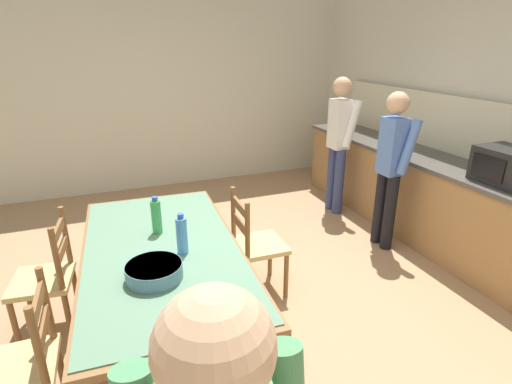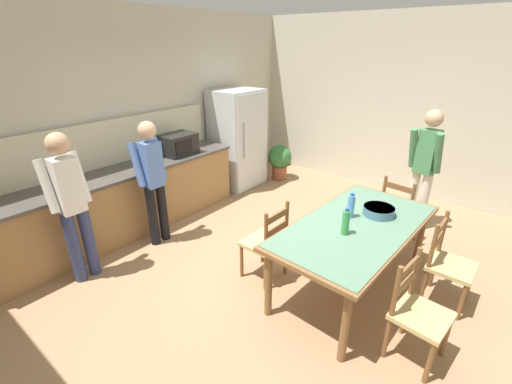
{
  "view_description": "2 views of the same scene",
  "coord_description": "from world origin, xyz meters",
  "px_view_note": "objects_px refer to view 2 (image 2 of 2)",
  "views": [
    {
      "loc": [
        2.57,
        -0.94,
        2.04
      ],
      "look_at": [
        -0.17,
        0.13,
        0.92
      ],
      "focal_mm": 28.0,
      "sensor_mm": 36.0,
      "label": 1
    },
    {
      "loc": [
        -2.73,
        -1.76,
        2.43
      ],
      "look_at": [
        -0.32,
        0.17,
        1.07
      ],
      "focal_mm": 24.0,
      "sensor_mm": 36.0,
      "label": 2
    }
  ],
  "objects_px": {
    "dining_table": "(355,231)",
    "chair_head_end": "(399,211)",
    "chair_side_far_left": "(267,242)",
    "microwave": "(178,144)",
    "bottle_off_centre": "(351,206)",
    "person_at_counter": "(153,178)",
    "potted_plant": "(280,160)",
    "serving_bowl": "(379,210)",
    "chair_side_near_left": "(417,312)",
    "refrigerator": "(238,139)",
    "chair_side_near_right": "(448,264)",
    "person_by_table": "(424,165)",
    "person_at_sink": "(71,201)",
    "bottle_near_centre": "(346,222)"
  },
  "relations": [
    {
      "from": "person_by_table",
      "to": "chair_head_end",
      "type": "bearing_deg",
      "value": 1.74
    },
    {
      "from": "chair_side_near_right",
      "to": "chair_head_end",
      "type": "bearing_deg",
      "value": 41.97
    },
    {
      "from": "person_at_sink",
      "to": "potted_plant",
      "type": "height_order",
      "value": "person_at_sink"
    },
    {
      "from": "serving_bowl",
      "to": "chair_side_far_left",
      "type": "bearing_deg",
      "value": 129.26
    },
    {
      "from": "refrigerator",
      "to": "chair_side_near_right",
      "type": "distance_m",
      "value": 3.85
    },
    {
      "from": "dining_table",
      "to": "chair_side_far_left",
      "type": "relative_size",
      "value": 2.2
    },
    {
      "from": "dining_table",
      "to": "chair_side_far_left",
      "type": "distance_m",
      "value": 0.94
    },
    {
      "from": "refrigerator",
      "to": "microwave",
      "type": "relative_size",
      "value": 3.41
    },
    {
      "from": "microwave",
      "to": "chair_side_far_left",
      "type": "xyz_separation_m",
      "value": [
        -0.56,
        -2.08,
        -0.61
      ]
    },
    {
      "from": "potted_plant",
      "to": "refrigerator",
      "type": "bearing_deg",
      "value": 148.41
    },
    {
      "from": "person_at_counter",
      "to": "potted_plant",
      "type": "xyz_separation_m",
      "value": [
        2.84,
        0.07,
        -0.51
      ]
    },
    {
      "from": "person_by_table",
      "to": "chair_side_near_left",
      "type": "bearing_deg",
      "value": 24.72
    },
    {
      "from": "refrigerator",
      "to": "person_at_counter",
      "type": "bearing_deg",
      "value": -166.85
    },
    {
      "from": "chair_side_far_left",
      "to": "chair_side_near_right",
      "type": "bearing_deg",
      "value": 117.7
    },
    {
      "from": "bottle_near_centre",
      "to": "person_at_counter",
      "type": "height_order",
      "value": "person_at_counter"
    },
    {
      "from": "chair_head_end",
      "to": "potted_plant",
      "type": "distance_m",
      "value": 2.65
    },
    {
      "from": "chair_head_end",
      "to": "chair_side_far_left",
      "type": "relative_size",
      "value": 1.0
    },
    {
      "from": "refrigerator",
      "to": "bottle_near_centre",
      "type": "relative_size",
      "value": 6.32
    },
    {
      "from": "chair_side_far_left",
      "to": "person_at_sink",
      "type": "relative_size",
      "value": 0.55
    },
    {
      "from": "refrigerator",
      "to": "chair_side_near_right",
      "type": "bearing_deg",
      "value": -106.12
    },
    {
      "from": "microwave",
      "to": "chair_side_near_right",
      "type": "relative_size",
      "value": 0.55
    },
    {
      "from": "serving_bowl",
      "to": "dining_table",
      "type": "bearing_deg",
      "value": 164.84
    },
    {
      "from": "chair_side_near_left",
      "to": "person_by_table",
      "type": "relative_size",
      "value": 0.55
    },
    {
      "from": "microwave",
      "to": "person_at_counter",
      "type": "height_order",
      "value": "person_at_counter"
    },
    {
      "from": "microwave",
      "to": "bottle_off_centre",
      "type": "height_order",
      "value": "microwave"
    },
    {
      "from": "chair_side_near_left",
      "to": "person_by_table",
      "type": "bearing_deg",
      "value": 21.68
    },
    {
      "from": "chair_head_end",
      "to": "person_at_counter",
      "type": "relative_size",
      "value": 0.57
    },
    {
      "from": "serving_bowl",
      "to": "person_at_sink",
      "type": "xyz_separation_m",
      "value": [
        -2.0,
        2.48,
        0.1
      ]
    },
    {
      "from": "dining_table",
      "to": "person_at_counter",
      "type": "bearing_deg",
      "value": 106.03
    },
    {
      "from": "refrigerator",
      "to": "person_at_counter",
      "type": "xyz_separation_m",
      "value": [
        -2.14,
        -0.5,
        0.05
      ]
    },
    {
      "from": "refrigerator",
      "to": "person_at_counter",
      "type": "height_order",
      "value": "refrigerator"
    },
    {
      "from": "refrigerator",
      "to": "dining_table",
      "type": "xyz_separation_m",
      "value": [
        -1.46,
        -2.87,
        -0.15
      ]
    },
    {
      "from": "microwave",
      "to": "chair_head_end",
      "type": "relative_size",
      "value": 0.55
    },
    {
      "from": "chair_side_near_left",
      "to": "person_at_sink",
      "type": "bearing_deg",
      "value": 116.85
    },
    {
      "from": "refrigerator",
      "to": "chair_side_near_left",
      "type": "relative_size",
      "value": 1.87
    },
    {
      "from": "dining_table",
      "to": "chair_head_end",
      "type": "relative_size",
      "value": 2.2
    },
    {
      "from": "person_by_table",
      "to": "chair_side_near_right",
      "type": "bearing_deg",
      "value": 34.78
    },
    {
      "from": "bottle_off_centre",
      "to": "chair_side_far_left",
      "type": "height_order",
      "value": "bottle_off_centre"
    },
    {
      "from": "chair_side_far_left",
      "to": "person_at_counter",
      "type": "distance_m",
      "value": 1.65
    },
    {
      "from": "chair_head_end",
      "to": "person_by_table",
      "type": "distance_m",
      "value": 0.74
    },
    {
      "from": "serving_bowl",
      "to": "chair_side_far_left",
      "type": "height_order",
      "value": "chair_side_far_left"
    },
    {
      "from": "refrigerator",
      "to": "dining_table",
      "type": "relative_size",
      "value": 0.85
    },
    {
      "from": "refrigerator",
      "to": "person_by_table",
      "type": "relative_size",
      "value": 1.03
    },
    {
      "from": "bottle_near_centre",
      "to": "potted_plant",
      "type": "xyz_separation_m",
      "value": [
        2.4,
        2.43,
        -0.51
      ]
    },
    {
      "from": "chair_side_near_right",
      "to": "person_at_sink",
      "type": "height_order",
      "value": "person_at_sink"
    },
    {
      "from": "serving_bowl",
      "to": "chair_side_near_left",
      "type": "bearing_deg",
      "value": -140.37
    },
    {
      "from": "dining_table",
      "to": "chair_head_end",
      "type": "height_order",
      "value": "chair_head_end"
    },
    {
      "from": "chair_side_near_left",
      "to": "person_at_sink",
      "type": "relative_size",
      "value": 0.55
    },
    {
      "from": "bottle_near_centre",
      "to": "person_by_table",
      "type": "height_order",
      "value": "person_by_table"
    },
    {
      "from": "serving_bowl",
      "to": "person_at_sink",
      "type": "bearing_deg",
      "value": 128.87
    }
  ]
}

